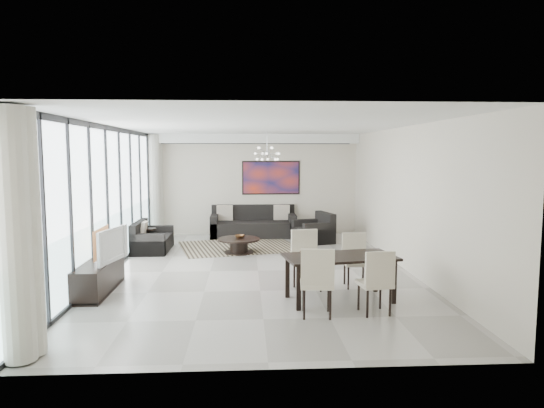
{
  "coord_description": "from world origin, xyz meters",
  "views": [
    {
      "loc": [
        -0.25,
        -9.58,
        2.36
      ],
      "look_at": [
        0.34,
        0.97,
        1.25
      ],
      "focal_mm": 32.0,
      "sensor_mm": 36.0,
      "label": 1
    }
  ],
  "objects": [
    {
      "name": "sofa_main",
      "position": [
        -0.02,
        4.07,
        0.29
      ],
      "size": [
        2.4,
        0.98,
        0.87
      ],
      "color": "black",
      "rests_on": "floor"
    },
    {
      "name": "bowl_dining",
      "position": [
        0.78,
        -2.07,
        0.77
      ],
      "size": [
        0.38,
        0.38,
        0.08
      ],
      "primitive_type": "imported",
      "rotation": [
        0.0,
        0.0,
        0.26
      ],
      "color": "brown",
      "rests_on": "dining_table"
    },
    {
      "name": "coffee_table",
      "position": [
        -0.41,
        1.77,
        0.2
      ],
      "size": [
        1.0,
        1.0,
        0.35
      ],
      "color": "black",
      "rests_on": "floor"
    },
    {
      "name": "dining_chair_sw",
      "position": [
        0.77,
        -2.86,
        0.59
      ],
      "size": [
        0.51,
        0.51,
        1.03
      ],
      "color": "beige",
      "rests_on": "floor"
    },
    {
      "name": "armchair",
      "position": [
        1.59,
        3.06,
        0.27
      ],
      "size": [
        1.11,
        1.15,
        0.79
      ],
      "color": "black",
      "rests_on": "floor"
    },
    {
      "name": "soffit",
      "position": [
        0.0,
        4.3,
        2.77
      ],
      "size": [
        5.98,
        0.4,
        0.26
      ],
      "primitive_type": "cube",
      "color": "white",
      "rests_on": "room_shell"
    },
    {
      "name": "dining_chair_nw",
      "position": [
        0.8,
        -1.31,
        0.59
      ],
      "size": [
        0.54,
        0.54,
        1.03
      ],
      "color": "beige",
      "rests_on": "floor"
    },
    {
      "name": "room_shell",
      "position": [
        0.46,
        0.0,
        1.45
      ],
      "size": [
        6.0,
        9.0,
        2.9
      ],
      "color": "#A8A39B",
      "rests_on": "ground"
    },
    {
      "name": "television",
      "position": [
        -2.6,
        -1.32,
        0.81
      ],
      "size": [
        0.33,
        1.0,
        0.57
      ],
      "primitive_type": "imported",
      "rotation": [
        0.0,
        0.0,
        1.36
      ],
      "color": "gray",
      "rests_on": "tv_console"
    },
    {
      "name": "dining_table",
      "position": [
        1.26,
        -2.04,
        0.64
      ],
      "size": [
        1.87,
        1.15,
        0.73
      ],
      "color": "black",
      "rests_on": "floor"
    },
    {
      "name": "dining_chair_ne",
      "position": [
        1.7,
        -1.18,
        0.54
      ],
      "size": [
        0.44,
        0.44,
        0.94
      ],
      "color": "beige",
      "rests_on": "floor"
    },
    {
      "name": "chandelier",
      "position": [
        0.3,
        2.5,
        2.35
      ],
      "size": [
        0.66,
        0.66,
        0.71
      ],
      "color": "silver",
      "rests_on": "room_shell"
    },
    {
      "name": "tv_console",
      "position": [
        -2.76,
        -1.35,
        0.26
      ],
      "size": [
        0.47,
        1.67,
        0.52
      ],
      "primitive_type": "cube",
      "color": "black",
      "rests_on": "floor"
    },
    {
      "name": "window_wall",
      "position": [
        -2.86,
        0.0,
        1.47
      ],
      "size": [
        0.37,
        8.95,
        2.9
      ],
      "color": "silver",
      "rests_on": "floor"
    },
    {
      "name": "rug",
      "position": [
        -0.42,
        2.55,
        0.01
      ],
      "size": [
        3.25,
        2.77,
        0.01
      ],
      "primitive_type": "cube",
      "rotation": [
        0.0,
        0.0,
        0.23
      ],
      "color": "black",
      "rests_on": "floor"
    },
    {
      "name": "bowl_coffee",
      "position": [
        -0.39,
        1.83,
        0.39
      ],
      "size": [
        0.25,
        0.25,
        0.07
      ],
      "primitive_type": "imported",
      "rotation": [
        0.0,
        0.0,
        -0.09
      ],
      "color": "brown",
      "rests_on": "coffee_table"
    },
    {
      "name": "loveseat",
      "position": [
        -2.54,
        2.14,
        0.24
      ],
      "size": [
        0.81,
        1.43,
        0.72
      ],
      "color": "black",
      "rests_on": "floor"
    },
    {
      "name": "side_table",
      "position": [
        -2.65,
        2.47,
        0.33
      ],
      "size": [
        0.37,
        0.37,
        0.5
      ],
      "color": "black",
      "rests_on": "floor"
    },
    {
      "name": "dining_chair_se",
      "position": [
        1.66,
        -2.8,
        0.55
      ],
      "size": [
        0.5,
        0.5,
        0.97
      ],
      "color": "beige",
      "rests_on": "floor"
    },
    {
      "name": "painting",
      "position": [
        0.5,
        4.47,
        1.65
      ],
      "size": [
        1.68,
        0.04,
        0.98
      ],
      "primitive_type": "cube",
      "color": "red",
      "rests_on": "room_shell"
    }
  ]
}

